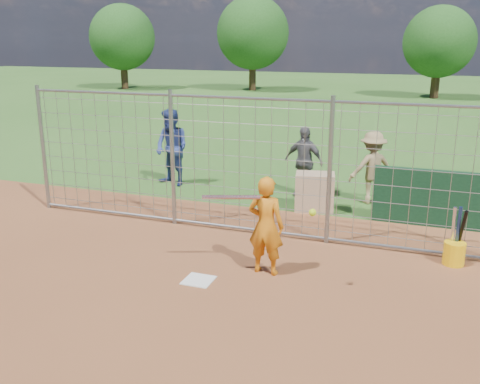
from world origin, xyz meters
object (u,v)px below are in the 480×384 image
at_px(bystander_a, 172,148).
at_px(equipment_bin, 315,192).
at_px(bystander_b, 304,161).
at_px(batter, 266,226).
at_px(bystander_c, 372,168).
at_px(bucket_with_bats, 455,250).

xyz_separation_m(bystander_a, equipment_bin, (3.73, -0.82, -0.54)).
relative_size(bystander_a, bystander_b, 1.16).
relative_size(batter, bystander_c, 0.97).
bearing_deg(bystander_c, batter, 43.27).
bearing_deg(batter, equipment_bin, -87.29).
bearing_deg(bystander_a, batter, -29.21).
bearing_deg(bystander_b, bucket_with_bats, -29.02).
xyz_separation_m(bystander_a, bystander_c, (4.78, 0.14, -0.14)).
distance_m(bystander_b, bucket_with_bats, 4.44).
bearing_deg(equipment_bin, batter, -102.03).
distance_m(batter, bystander_a, 5.58).
distance_m(bystander_a, bystander_c, 4.79).
bearing_deg(bystander_a, bucket_with_bats, -4.55).
height_order(bystander_c, bucket_with_bats, bystander_c).
xyz_separation_m(bystander_a, bystander_b, (3.25, 0.18, -0.13)).
bearing_deg(equipment_bin, bucket_with_bats, -48.10).
bearing_deg(bystander_c, bystander_b, -34.08).
xyz_separation_m(bystander_b, bucket_with_bats, (3.20, -3.02, -0.56)).
distance_m(batter, equipment_bin, 3.37).
xyz_separation_m(batter, bystander_b, (-0.45, 4.35, 0.03)).
relative_size(batter, equipment_bin, 1.93).
relative_size(batter, bucket_with_bats, 1.58).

